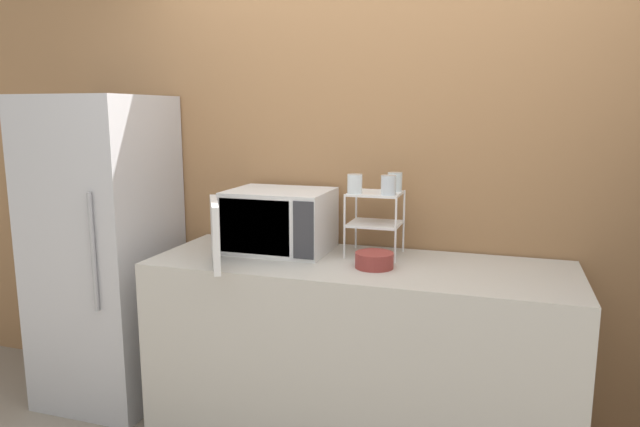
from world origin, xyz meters
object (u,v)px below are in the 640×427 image
(glass_back_right, at_px, (395,182))
(bowl, at_px, (374,260))
(glass_front_left, at_px, (355,184))
(refrigerator, at_px, (105,251))
(dish_rack, at_px, (375,210))
(glass_front_right, at_px, (388,185))
(microwave, at_px, (277,221))

(glass_back_right, bearing_deg, bowl, -96.07)
(glass_front_left, bearing_deg, bowl, -49.70)
(refrigerator, bearing_deg, bowl, -3.60)
(dish_rack, xyz_separation_m, refrigerator, (-1.50, -0.14, -0.29))
(dish_rack, distance_m, bowl, 0.31)
(bowl, xyz_separation_m, refrigerator, (-1.55, 0.10, -0.10))
(dish_rack, bearing_deg, glass_front_right, -41.81)
(glass_back_right, height_order, refrigerator, refrigerator)
(glass_front_left, xyz_separation_m, glass_back_right, (0.17, 0.14, 0.00))
(glass_front_left, height_order, glass_front_right, same)
(dish_rack, relative_size, glass_back_right, 3.39)
(bowl, bearing_deg, glass_front_left, 130.30)
(glass_back_right, relative_size, glass_front_right, 1.00)
(dish_rack, distance_m, glass_front_right, 0.17)
(microwave, bearing_deg, refrigerator, -176.43)
(dish_rack, distance_m, glass_front_left, 0.18)
(glass_front_right, relative_size, refrigerator, 0.05)
(glass_front_left, distance_m, glass_back_right, 0.22)
(glass_front_left, bearing_deg, glass_back_right, 39.13)
(glass_back_right, distance_m, refrigerator, 1.65)
(microwave, distance_m, glass_back_right, 0.63)
(glass_front_left, height_order, glass_back_right, same)
(glass_back_right, distance_m, glass_front_right, 0.13)
(dish_rack, height_order, glass_back_right, glass_back_right)
(glass_back_right, distance_m, bowl, 0.44)
(microwave, height_order, glass_back_right, glass_back_right)
(dish_rack, xyz_separation_m, glass_front_left, (-0.09, -0.07, 0.13))
(dish_rack, relative_size, glass_front_right, 3.39)
(glass_back_right, xyz_separation_m, bowl, (-0.03, -0.30, -0.33))
(glass_front_left, distance_m, refrigerator, 1.48)
(microwave, xyz_separation_m, bowl, (0.54, -0.16, -0.12))
(microwave, height_order, glass_front_right, glass_front_right)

